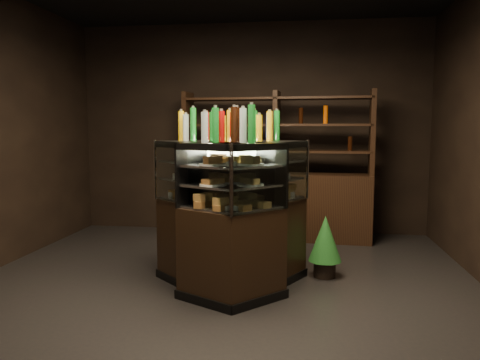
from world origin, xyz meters
name	(u,v)px	position (x,y,z in m)	size (l,w,h in m)	color
ground	(221,286)	(0.00, 0.00, 0.00)	(5.00, 5.00, 0.00)	black
room_shell	(220,81)	(0.00, 0.00, 1.94)	(5.02, 5.02, 3.01)	black
display_case	(232,239)	(0.10, 0.01, 0.47)	(1.54, 1.43, 1.40)	black
food_display	(232,177)	(0.10, 0.01, 1.06)	(1.12, 1.11, 0.43)	#D9984E
bottles_top	(231,126)	(0.10, 0.01, 1.53)	(0.95, 0.97, 0.30)	#0F38B2
potted_conifer	(325,237)	(1.00, 0.44, 0.41)	(0.33, 0.33, 0.71)	black
back_shelving	(276,195)	(0.40, 2.05, 0.60)	(2.57, 0.59, 2.00)	black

